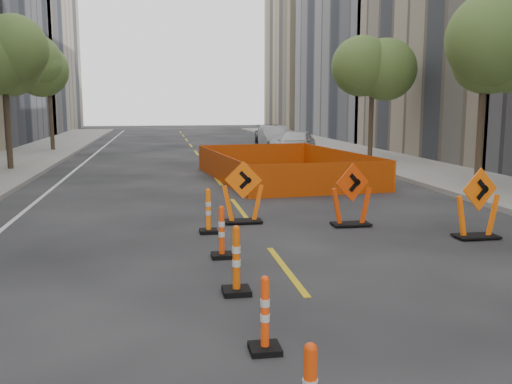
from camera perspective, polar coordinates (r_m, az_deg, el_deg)
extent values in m
plane|color=black|center=(6.57, 11.03, -17.55)|extent=(140.00, 140.00, 0.00)
cube|color=gray|center=(20.93, 22.64, 0.43)|extent=(4.00, 90.00, 0.15)
cube|color=gray|center=(63.26, -23.99, 14.60)|extent=(12.00, 20.00, 20.00)
cube|color=gray|center=(35.23, 24.21, 14.82)|extent=(12.00, 16.00, 14.00)
cube|color=gray|center=(50.04, 13.54, 16.82)|extent=(12.00, 18.00, 20.00)
cube|color=tan|center=(67.08, 7.15, 13.20)|extent=(12.00, 14.00, 16.00)
cylinder|color=#382B1E|center=(26.28, -23.51, 5.26)|extent=(0.24, 0.24, 3.15)
sphere|color=#557130|center=(26.29, -23.92, 11.74)|extent=(2.80, 2.80, 2.80)
cylinder|color=#382B1E|center=(36.06, -19.76, 6.27)|extent=(0.24, 0.24, 3.15)
sphere|color=#557130|center=(36.07, -20.01, 10.99)|extent=(2.80, 2.80, 2.80)
cylinder|color=#382B1E|center=(20.47, 21.47, 4.55)|extent=(0.24, 0.24, 3.15)
sphere|color=#557130|center=(20.49, 21.95, 12.87)|extent=(2.80, 2.80, 2.80)
cylinder|color=#382B1E|center=(29.47, 11.39, 6.14)|extent=(0.24, 0.24, 3.15)
sphere|color=#557130|center=(29.49, 11.57, 11.92)|extent=(2.80, 2.80, 2.80)
imported|color=silver|center=(30.74, 4.02, 4.86)|extent=(3.35, 4.76, 1.50)
imported|color=#9B9A9F|center=(35.66, 1.87, 5.43)|extent=(1.81, 4.61, 1.49)
imported|color=black|center=(40.84, 1.20, 5.77)|extent=(2.61, 4.86, 1.34)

